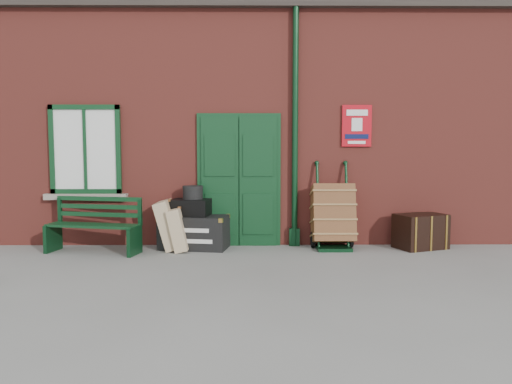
{
  "coord_description": "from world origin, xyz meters",
  "views": [
    {
      "loc": [
        -0.09,
        -7.03,
        1.67
      ],
      "look_at": [
        -0.02,
        0.6,
        1.0
      ],
      "focal_mm": 35.0,
      "sensor_mm": 36.0,
      "label": 1
    }
  ],
  "objects_px": {
    "porter_trolley": "(333,215)",
    "houdini_trunk": "(194,232)",
    "dark_trunk": "(421,231)",
    "bench": "(95,224)"
  },
  "relations": [
    {
      "from": "porter_trolley",
      "to": "houdini_trunk",
      "type": "bearing_deg",
      "value": -179.75
    },
    {
      "from": "dark_trunk",
      "to": "porter_trolley",
      "type": "bearing_deg",
      "value": 157.77
    },
    {
      "from": "bench",
      "to": "dark_trunk",
      "type": "distance_m",
      "value": 5.35
    },
    {
      "from": "bench",
      "to": "dark_trunk",
      "type": "relative_size",
      "value": 1.95
    },
    {
      "from": "houdini_trunk",
      "to": "dark_trunk",
      "type": "relative_size",
      "value": 1.39
    },
    {
      "from": "bench",
      "to": "dark_trunk",
      "type": "height_order",
      "value": "bench"
    },
    {
      "from": "bench",
      "to": "houdini_trunk",
      "type": "bearing_deg",
      "value": 22.99
    },
    {
      "from": "bench",
      "to": "porter_trolley",
      "type": "relative_size",
      "value": 1.09
    },
    {
      "from": "houdini_trunk",
      "to": "dark_trunk",
      "type": "height_order",
      "value": "dark_trunk"
    },
    {
      "from": "houdini_trunk",
      "to": "dark_trunk",
      "type": "xyz_separation_m",
      "value": [
        3.78,
        -0.04,
        0.01
      ]
    }
  ]
}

